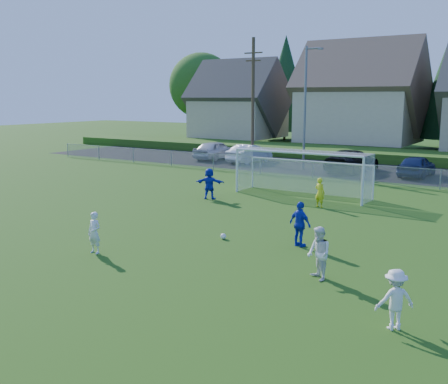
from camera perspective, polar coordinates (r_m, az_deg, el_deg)
The scene contains 20 objects.
ground at distance 16.43m, azimuth -15.52°, elevation -9.01°, with size 160.00×160.00×0.00m, color #193D0C.
asphalt_lot at distance 39.83m, azimuth 15.42°, elevation 2.22°, with size 60.00×60.00×0.00m, color black.
grass_embankment at distance 46.94m, azimuth 18.23°, elevation 3.73°, with size 70.00×6.00×0.80m, color #1E420F.
soccer_ball at distance 19.99m, azimuth -0.08°, elevation -4.84°, with size 0.22×0.22×0.22m, color white.
player_white_a at distance 18.63m, azimuth -13.92°, elevation -4.32°, with size 0.53×0.35×1.45m, color white.
player_white_b at distance 15.72m, azimuth 10.27°, elevation -6.61°, with size 0.78×0.60×1.60m, color white.
player_white_c at distance 12.94m, azimuth 18.13°, elevation -11.06°, with size 0.94×0.54×1.45m, color white.
player_blue_a at distance 19.05m, azimuth 8.29°, elevation -3.49°, with size 0.97×0.40×1.65m, color #1329B6.
player_blue_b at distance 27.72m, azimuth -1.60°, elevation 0.93°, with size 1.53×0.49×1.65m, color #1329B6.
goalkeeper at distance 26.01m, azimuth 10.40°, elevation -0.06°, with size 0.54×0.35×1.47m, color yellow.
car_a at distance 45.57m, azimuth -0.92°, elevation 4.58°, with size 1.92×4.77×1.63m, color silver.
car_b at distance 43.39m, azimuth 2.80°, elevation 4.20°, with size 1.59×4.55×1.50m, color white.
car_d at distance 38.87m, azimuth 13.71°, elevation 3.31°, with size 2.27×5.59×1.62m, color black.
car_e at distance 37.92m, azimuth 20.24°, elevation 2.68°, with size 1.73×4.30×1.46m, color #16234D.
soccer_goal at distance 28.98m, azimuth 8.68°, elevation 2.82°, with size 7.42×1.90×2.50m.
chainlink_fence at distance 34.58m, azimuth 12.70°, elevation 2.21°, with size 52.06×0.06×1.20m.
streetlight at distance 39.65m, azimuth 8.88°, elevation 9.44°, with size 1.38×0.18×9.00m.
utility_pole at distance 42.83m, azimuth 3.17°, elevation 10.01°, with size 1.60×0.26×10.00m.
houses_row at distance 53.58m, azimuth 22.83°, elevation 11.62°, with size 53.90×11.45×13.27m.
tree_row at distance 59.91m, azimuth 23.01°, elevation 10.98°, with size 65.98×12.36×13.80m.
Camera 1 is at (11.75, -10.18, 5.32)m, focal length 42.00 mm.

